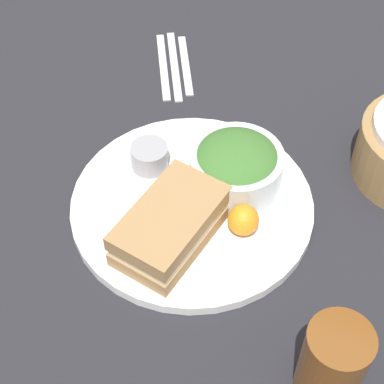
% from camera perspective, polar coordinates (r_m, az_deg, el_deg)
% --- Properties ---
extents(ground_plane, '(4.00, 4.00, 0.00)m').
position_cam_1_polar(ground_plane, '(0.85, 0.00, -1.52)').
color(ground_plane, '#232328').
extents(plate, '(0.32, 0.32, 0.01)m').
position_cam_1_polar(plate, '(0.84, 0.00, -1.20)').
color(plate, white).
rests_on(plate, ground_plane).
extents(sandwich, '(0.16, 0.11, 0.05)m').
position_cam_1_polar(sandwich, '(0.78, -1.72, -3.06)').
color(sandwich, '#A37A4C').
rests_on(sandwich, plate).
extents(salad_bowl, '(0.12, 0.12, 0.07)m').
position_cam_1_polar(salad_bowl, '(0.84, 3.96, 2.41)').
color(salad_bowl, silver).
rests_on(salad_bowl, plate).
extents(dressing_cup, '(0.05, 0.05, 0.03)m').
position_cam_1_polar(dressing_cup, '(0.87, -3.79, 3.16)').
color(dressing_cup, '#99999E').
rests_on(dressing_cup, plate).
extents(orange_wedge, '(0.04, 0.04, 0.04)m').
position_cam_1_polar(orange_wedge, '(0.80, 4.59, -2.49)').
color(orange_wedge, orange).
rests_on(orange_wedge, plate).
extents(drink_glass, '(0.07, 0.07, 0.11)m').
position_cam_1_polar(drink_glass, '(0.69, 12.39, -14.66)').
color(drink_glass, brown).
rests_on(drink_glass, ground_plane).
extents(fork, '(0.15, 0.09, 0.01)m').
position_cam_1_polar(fork, '(1.06, -2.57, 11.15)').
color(fork, silver).
rests_on(fork, ground_plane).
extents(knife, '(0.16, 0.10, 0.01)m').
position_cam_1_polar(knife, '(1.06, -1.58, 11.21)').
color(knife, silver).
rests_on(knife, ground_plane).
extents(spoon, '(0.14, 0.08, 0.01)m').
position_cam_1_polar(spoon, '(1.06, -0.59, 11.27)').
color(spoon, silver).
rests_on(spoon, ground_plane).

